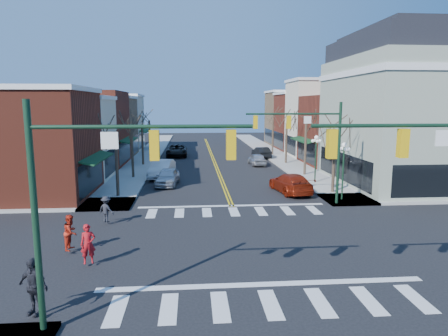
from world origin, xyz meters
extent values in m
plane|color=black|center=(0.00, 0.00, 0.00)|extent=(160.00, 160.00, 0.00)
cube|color=#9E9B93|center=(-8.75, 20.00, 0.07)|extent=(3.50, 70.00, 0.15)
cube|color=#9E9B93|center=(8.75, 20.00, 0.07)|extent=(3.50, 70.00, 0.15)
cube|color=maroon|center=(-15.50, 11.75, 4.00)|extent=(10.00, 8.50, 8.00)
cube|color=beige|center=(-15.50, 19.50, 3.75)|extent=(10.00, 7.00, 7.50)
cube|color=maroon|center=(-15.50, 27.50, 4.25)|extent=(10.00, 9.00, 8.50)
cube|color=#866949|center=(-15.50, 35.75, 3.90)|extent=(10.00, 7.50, 7.80)
cube|color=beige|center=(-15.50, 43.50, 4.10)|extent=(10.00, 8.00, 8.20)
cube|color=maroon|center=(15.50, 25.75, 4.00)|extent=(10.00, 8.50, 8.00)
cube|color=beige|center=(15.50, 33.50, 5.00)|extent=(10.00, 7.00, 10.00)
cube|color=maroon|center=(15.50, 41.00, 4.25)|extent=(10.00, 8.00, 8.50)
cube|color=#866949|center=(15.50, 49.00, 4.50)|extent=(10.00, 8.00, 9.00)
cube|color=#949E89|center=(16.50, 14.50, 5.50)|extent=(12.00, 14.00, 11.00)
cube|color=white|center=(16.50, 14.50, 9.60)|extent=(12.25, 14.25, 0.50)
cube|color=black|center=(16.50, 14.50, 11.90)|extent=(11.40, 13.40, 1.80)
cube|color=black|center=(16.50, 14.50, 13.00)|extent=(9.80, 11.80, 0.60)
cylinder|color=#14331E|center=(-7.40, -7.40, 3.60)|extent=(0.20, 0.20, 7.20)
cylinder|color=#14331E|center=(-4.15, -7.40, 6.40)|extent=(6.50, 0.12, 0.12)
cube|color=gold|center=(-3.83, -7.40, 5.85)|extent=(0.28, 0.28, 0.90)
cube|color=gold|center=(-1.55, -7.40, 5.85)|extent=(0.28, 0.28, 0.90)
cylinder|color=#14331E|center=(4.15, -7.40, 6.40)|extent=(6.50, 0.12, 0.12)
cube|color=gold|center=(3.83, -7.40, 5.85)|extent=(0.28, 0.28, 0.90)
cube|color=gold|center=(1.55, -7.40, 5.85)|extent=(0.28, 0.28, 0.90)
cylinder|color=#14331E|center=(7.40, 7.40, 3.60)|extent=(0.20, 0.20, 7.20)
cylinder|color=#14331E|center=(4.15, 7.40, 6.40)|extent=(6.50, 0.12, 0.12)
cube|color=gold|center=(3.83, 7.40, 5.85)|extent=(0.28, 0.28, 0.90)
cube|color=gold|center=(1.55, 7.40, 5.85)|extent=(0.28, 0.28, 0.90)
cylinder|color=#14331E|center=(8.20, 8.50, 2.00)|extent=(0.12, 0.12, 4.00)
sphere|color=white|center=(8.20, 8.50, 4.15)|extent=(0.36, 0.36, 0.36)
cylinder|color=#14331E|center=(8.20, 15.00, 2.00)|extent=(0.12, 0.12, 4.00)
sphere|color=white|center=(8.20, 15.00, 4.15)|extent=(0.36, 0.36, 0.36)
cylinder|color=#382B21|center=(-8.40, 11.00, 2.38)|extent=(0.24, 0.24, 4.76)
cylinder|color=#382B21|center=(-8.40, 19.00, 2.52)|extent=(0.24, 0.24, 5.04)
cylinder|color=#382B21|center=(-8.40, 27.00, 2.27)|extent=(0.24, 0.24, 4.55)
cylinder|color=#382B21|center=(-8.40, 35.00, 2.45)|extent=(0.24, 0.24, 4.90)
cylinder|color=#382B21|center=(8.40, 11.00, 2.31)|extent=(0.24, 0.24, 4.62)
cylinder|color=#382B21|center=(8.40, 19.00, 2.59)|extent=(0.24, 0.24, 5.18)
cylinder|color=#382B21|center=(8.40, 27.00, 2.42)|extent=(0.24, 0.24, 4.83)
cylinder|color=#382B21|center=(8.40, 35.00, 2.48)|extent=(0.24, 0.24, 4.97)
imported|color=silver|center=(-4.90, 15.38, 0.75)|extent=(2.24, 4.55, 1.49)
imported|color=silver|center=(-5.65, 19.07, 0.86)|extent=(2.50, 5.39, 1.71)
imported|color=black|center=(-4.80, 34.95, 0.82)|extent=(2.73, 5.88, 1.63)
imported|color=maroon|center=(5.14, 11.62, 0.78)|extent=(2.90, 5.62, 1.56)
imported|color=#B0B1B5|center=(4.80, 26.31, 0.70)|extent=(1.85, 4.16, 1.39)
imported|color=black|center=(6.40, 32.44, 0.73)|extent=(2.06, 4.60, 1.46)
imported|color=#AD1218|center=(-7.30, -2.21, 1.03)|extent=(0.74, 0.59, 1.76)
imported|color=red|center=(-8.55, -0.43, 1.01)|extent=(0.73, 0.90, 1.72)
imported|color=black|center=(-7.99, -6.48, 1.13)|extent=(1.24, 0.92, 1.96)
imported|color=black|center=(-7.81, 4.01, 0.94)|extent=(1.17, 1.02, 1.57)
camera|label=1|loc=(-2.72, -19.28, 7.05)|focal=32.00mm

